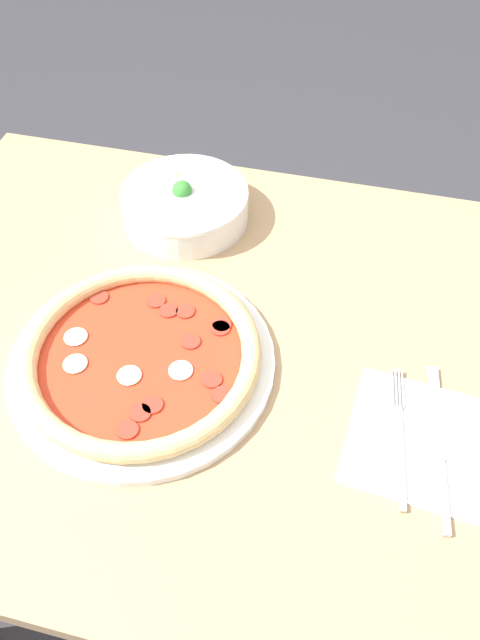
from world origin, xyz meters
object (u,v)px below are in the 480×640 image
at_px(pizza, 141,356).
at_px(bowl, 185,203).
at_px(knife, 440,451).
at_px(fork, 400,436).

height_order(pizza, bowl, bowl).
bearing_deg(pizza, bowl, 95.66).
relative_size(pizza, knife, 1.55).
distance_m(fork, knife, 0.05).
xyz_separation_m(fork, knife, (0.05, -0.01, -0.00)).
relative_size(bowl, knife, 0.90).
distance_m(bowl, fork, 0.50).
height_order(pizza, knife, pizza).
bearing_deg(knife, bowl, 44.46).
bearing_deg(pizza, fork, -5.46).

